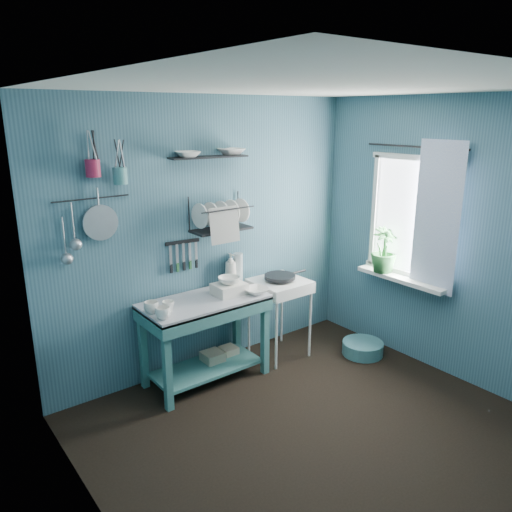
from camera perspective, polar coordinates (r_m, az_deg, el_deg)
floor at (r=4.05m, az=7.19°, el=-19.47°), size 3.20×3.20×0.00m
ceiling at (r=3.30m, az=8.78°, el=18.62°), size 3.20×3.20×0.00m
wall_back at (r=4.61m, az=-5.42°, el=2.27°), size 3.20×0.00×3.20m
wall_left at (r=2.66m, az=-17.57°, el=-9.01°), size 0.00×3.00×3.00m
wall_right at (r=4.71m, az=21.78°, el=1.49°), size 0.00×3.00×3.00m
work_counter at (r=4.53m, az=-5.78°, el=-9.56°), size 1.10×0.55×0.78m
mug_left at (r=4.02m, az=-10.60°, el=-6.42°), size 0.12×0.12×0.10m
mug_mid at (r=4.14m, az=-10.00°, el=-5.71°), size 0.14×0.14×0.09m
mug_right at (r=4.14m, az=-11.86°, el=-5.78°), size 0.17×0.17×0.10m
wash_tub at (r=4.47m, az=-3.08°, el=-3.77°), size 0.28×0.22×0.10m
tub_bowl at (r=4.45m, az=-3.10°, el=-2.79°), size 0.20×0.19×0.06m
soap_bottle at (r=4.70m, az=-2.91°, el=-1.48°), size 0.11×0.12×0.30m
water_bottle at (r=4.78m, az=-2.06°, el=-1.31°), size 0.09×0.09×0.28m
counter_bowl at (r=4.49m, az=-0.02°, el=-3.97°), size 0.22×0.22×0.05m
hotplate_stand at (r=4.97m, az=2.67°, el=-7.08°), size 0.55×0.55×0.78m
frying_pan at (r=4.81m, az=2.74°, el=-2.37°), size 0.30×0.30×0.03m
knife_strip at (r=4.44m, az=-8.40°, el=1.60°), size 0.32×0.05×0.03m
dish_rack at (r=4.48m, az=-4.02°, el=4.91°), size 0.57×0.30×0.32m
upper_shelf at (r=4.38m, az=-5.49°, el=11.21°), size 0.71×0.25×0.02m
shelf_bowl_left at (r=4.28m, az=-7.80°, el=11.67°), size 0.23×0.23×0.05m
shelf_bowl_right at (r=4.51m, az=-2.86°, el=11.82°), size 0.23×0.23×0.06m
utensil_cup_magenta at (r=3.97m, az=-18.15°, el=9.52°), size 0.11×0.11×0.13m
utensil_cup_teal at (r=4.05m, az=-15.27°, el=8.85°), size 0.11×0.11×0.13m
colander at (r=4.07m, az=-17.36°, el=3.67°), size 0.28×0.03×0.28m
ladle_outer at (r=4.01m, az=-20.21°, el=3.65°), size 0.01×0.01×0.30m
ladle_inner at (r=4.01m, az=-21.10°, el=2.09°), size 0.01×0.01×0.30m
hook_rail at (r=4.04m, az=-18.31°, el=6.25°), size 0.60×0.01×0.01m
window_glass at (r=4.90m, az=17.39°, el=4.24°), size 0.00×1.10×1.10m
windowsill at (r=4.98m, az=16.26°, el=-2.51°), size 0.16×0.95×0.04m
curtain at (r=4.68m, az=19.96°, el=4.09°), size 0.00×1.35×1.35m
curtain_rod at (r=4.78m, az=17.73°, el=11.82°), size 0.02×1.05×0.02m
potted_plant at (r=5.03m, az=14.40°, el=0.69°), size 0.30×0.30×0.45m
storage_tin_large at (r=4.74m, az=-4.97°, el=-12.08°), size 0.18×0.18×0.22m
storage_tin_small at (r=4.87m, az=-3.14°, el=-11.41°), size 0.15×0.15×0.20m
floor_basin at (r=5.21m, az=12.09°, el=-10.25°), size 0.41×0.41×0.13m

